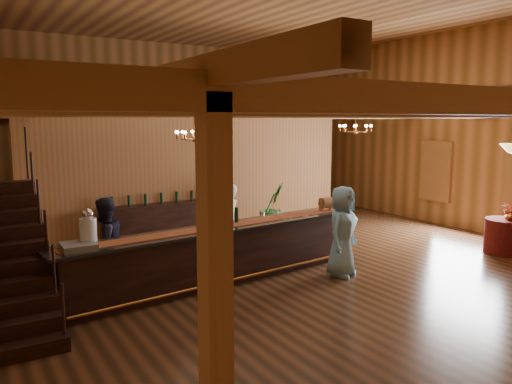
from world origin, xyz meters
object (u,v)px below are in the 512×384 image
raffle_drum (326,203)px  staff_second (105,244)px  floor_plant (272,207)px  tasting_bar (221,254)px  backbar_shelf (170,221)px  round_table (505,236)px  chandelier_left (194,135)px  chandelier_right (355,128)px  beverage_dispenser (88,228)px  guest (342,231)px  pendant_lamp (512,148)px  bartender (228,225)px

raffle_drum → staff_second: bearing=174.9°
raffle_drum → floor_plant: size_ratio=0.24×
raffle_drum → staff_second: staff_second is taller
tasting_bar → backbar_shelf: (0.46, 3.78, -0.07)m
round_table → chandelier_left: bearing=153.7°
floor_plant → backbar_shelf: bearing=163.5°
chandelier_left → chandelier_right: size_ratio=1.00×
round_table → chandelier_right: (-2.05, 2.85, 2.43)m
raffle_drum → floor_plant: bearing=81.6°
beverage_dispenser → round_table: beverage_dispenser is taller
round_table → raffle_drum: bearing=155.1°
chandelier_right → guest: size_ratio=0.45×
beverage_dispenser → chandelier_right: bearing=12.8°
pendant_lamp → staff_second: bearing=165.5°
bartender → floor_plant: bartender is taller
chandelier_right → bartender: 4.34m
round_table → guest: 4.39m
floor_plant → chandelier_left: bearing=-154.0°
backbar_shelf → chandelier_right: size_ratio=4.13×
beverage_dispenser → raffle_drum: size_ratio=1.76×
raffle_drum → pendant_lamp: size_ratio=0.38×
chandelier_right → guest: 3.70m
tasting_bar → guest: 2.38m
guest → floor_plant: 3.96m
backbar_shelf → raffle_drum: bearing=-56.7°
round_table → bartender: size_ratio=0.53×
beverage_dispenser → backbar_shelf: (2.90, 4.01, -0.88)m
beverage_dispenser → floor_plant: beverage_dispenser is taller
pendant_lamp → floor_plant: 5.91m
beverage_dispenser → staff_second: bearing=62.7°
backbar_shelf → floor_plant: size_ratio=2.38×
tasting_bar → staff_second: bearing=154.6°
staff_second → chandelier_right: bearing=154.5°
staff_second → pendant_lamp: bearing=134.2°
floor_plant → raffle_drum: bearing=-98.4°
beverage_dispenser → pendant_lamp: 9.10m
floor_plant → bartender: bearing=-139.5°
raffle_drum → staff_second: size_ratio=0.20×
beverage_dispenser → floor_plant: size_ratio=0.43×
round_table → staff_second: bearing=165.5°
beverage_dispenser → round_table: size_ratio=0.66×
tasting_bar → staff_second: (-1.97, 0.67, 0.30)m
guest → staff_second: bearing=133.8°
pendant_lamp → bartender: bearing=157.9°
raffle_drum → chandelier_right: (1.77, 1.08, 1.59)m
round_table → staff_second: size_ratio=0.54×
raffle_drum → guest: (-0.49, -1.11, -0.35)m
raffle_drum → beverage_dispenser: bearing=-174.6°
raffle_drum → bartender: bartender is taller
floor_plant → pendant_lamp: bearing=-52.9°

